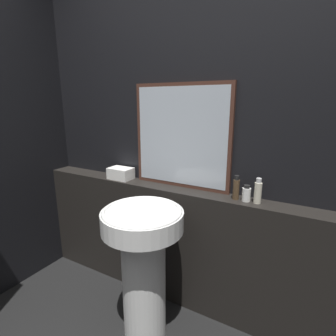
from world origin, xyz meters
TOP-DOWN VIEW (x-y plane):
  - wall_back at (0.00, 1.56)m, footprint 8.00×0.06m
  - vanity_counter at (0.00, 1.44)m, footprint 2.43×0.17m
  - pedestal_sink at (-0.01, 1.04)m, footprint 0.50×0.50m
  - mirror at (0.01, 1.51)m, footprint 0.74×0.03m
  - towel_stack at (-0.49, 1.44)m, footprint 0.19×0.13m
  - shampoo_bottle at (0.44, 1.44)m, footprint 0.04×0.04m
  - conditioner_bottle at (0.51, 1.44)m, footprint 0.05×0.05m
  - lotion_bottle at (0.58, 1.44)m, footprint 0.04×0.04m

SIDE VIEW (x-z plane):
  - vanity_counter at x=0.00m, z-range 0.00..0.90m
  - pedestal_sink at x=-0.01m, z-range 0.10..0.99m
  - towel_stack at x=-0.49m, z-range 0.90..0.99m
  - conditioner_bottle at x=0.51m, z-range 0.90..1.00m
  - shampoo_bottle at x=0.44m, z-range 0.89..1.05m
  - lotion_bottle at x=0.58m, z-range 0.89..1.05m
  - wall_back at x=0.00m, z-range 0.00..2.50m
  - mirror at x=0.01m, z-range 0.90..1.63m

